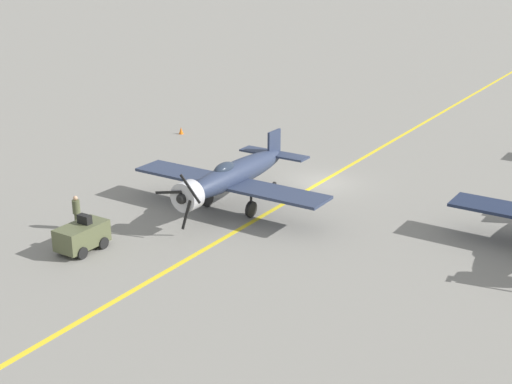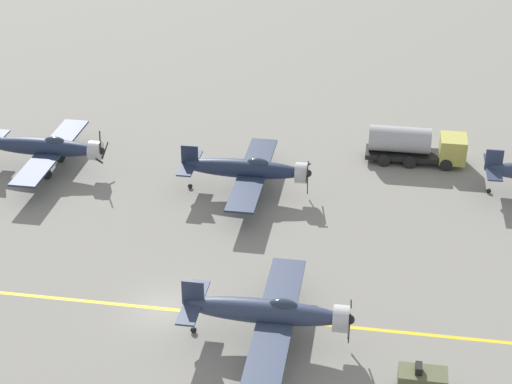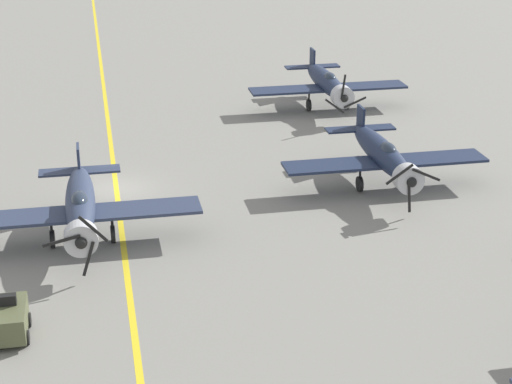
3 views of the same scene
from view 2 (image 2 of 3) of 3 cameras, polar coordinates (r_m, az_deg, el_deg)
The scene contains 7 objects.
ground_plane at distance 53.24m, azimuth -6.09°, elevation -7.76°, with size 400.00×400.00×0.00m, color gray.
taxiway_stripe at distance 53.24m, azimuth -6.09°, elevation -7.76°, with size 0.30×160.00×0.01m, color yellow.
airplane_mid_left at distance 64.51m, azimuth -0.52°, elevation 1.52°, with size 12.00×9.98×3.65m.
airplane_mid_center at distance 49.31m, azimuth 0.96°, elevation -8.03°, with size 12.00×9.98×3.65m.
airplane_near_left at distance 69.92m, azimuth -13.79°, elevation 2.90°, with size 12.00×9.98×3.80m.
fuel_tanker at distance 70.66m, azimuth 10.64°, elevation 3.09°, with size 2.67×8.00×2.98m.
tow_tractor at distance 47.53m, azimuth 11.02°, elevation -12.21°, with size 1.57×2.60×1.79m.
Camera 2 is at (41.08, 12.32, 31.55)m, focal length 60.00 mm.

